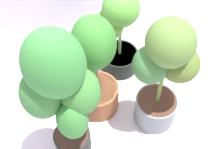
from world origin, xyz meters
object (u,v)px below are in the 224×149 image
at_px(potted_plant_front_right, 163,74).
at_px(potted_plant_center, 93,68).
at_px(potted_plant_back_right, 117,33).
at_px(potted_plant_front_left, 62,95).

xyz_separation_m(potted_plant_front_right, potted_plant_center, (-0.31, 0.26, -0.06)).
relative_size(potted_plant_front_right, potted_plant_back_right, 1.24).
bearing_deg(potted_plant_center, potted_plant_back_right, 39.15).
bearing_deg(potted_plant_back_right, potted_plant_front_left, -140.02).
xyz_separation_m(potted_plant_front_right, potted_plant_back_right, (-0.02, 0.50, -0.11)).
distance_m(potted_plant_front_right, potted_plant_back_right, 0.51).
bearing_deg(potted_plant_front_left, potted_plant_back_right, 39.98).
xyz_separation_m(potted_plant_center, potted_plant_back_right, (0.29, 0.24, -0.05)).
xyz_separation_m(potted_plant_front_left, potted_plant_center, (0.25, 0.21, -0.17)).
xyz_separation_m(potted_plant_front_left, potted_plant_back_right, (0.53, 0.45, -0.23)).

